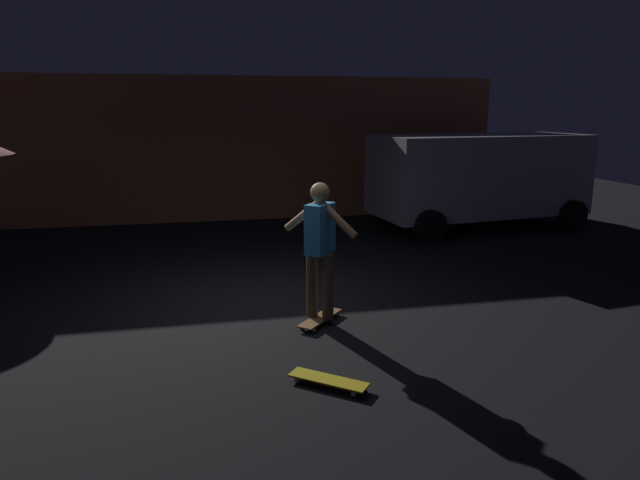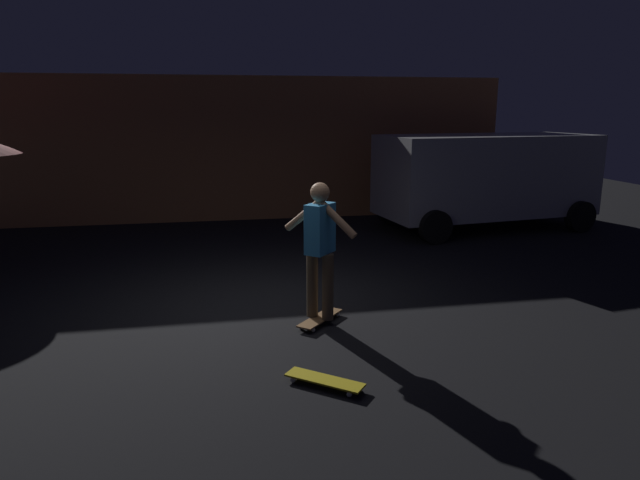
% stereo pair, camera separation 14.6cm
% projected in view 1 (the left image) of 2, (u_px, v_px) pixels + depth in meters
% --- Properties ---
extents(ground_plane, '(28.00, 28.00, 0.00)m').
position_uv_depth(ground_plane, '(262.00, 310.00, 7.43)').
color(ground_plane, black).
extents(low_building, '(12.73, 4.07, 3.31)m').
position_uv_depth(low_building, '(228.00, 144.00, 14.95)').
color(low_building, '#C67A47').
rests_on(low_building, ground_plane).
extents(parked_van, '(4.80, 2.71, 2.03)m').
position_uv_depth(parked_van, '(479.00, 175.00, 12.37)').
color(parked_van, '#B2B2B7').
rests_on(parked_van, ground_plane).
extents(skateboard_ridden, '(0.67, 0.71, 0.07)m').
position_uv_depth(skateboard_ridden, '(320.00, 318.00, 6.98)').
color(skateboard_ridden, olive).
rests_on(skateboard_ridden, ground_plane).
extents(skateboard_spare, '(0.73, 0.65, 0.07)m').
position_uv_depth(skateboard_spare, '(328.00, 380.00, 5.39)').
color(skateboard_spare, gold).
rests_on(skateboard_spare, ground_plane).
extents(skater, '(0.79, 0.72, 1.67)m').
position_uv_depth(skater, '(320.00, 241.00, 6.76)').
color(skater, brown).
rests_on(skater, skateboard_ridden).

